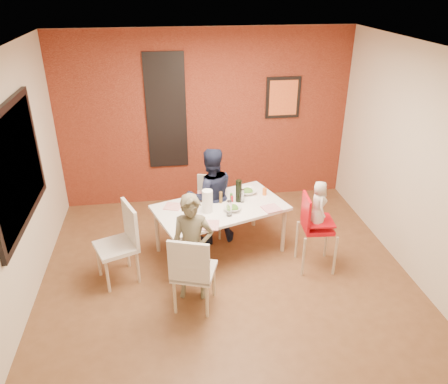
{
  "coord_description": "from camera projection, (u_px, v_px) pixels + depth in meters",
  "views": [
    {
      "loc": [
        -0.66,
        -4.26,
        3.35
      ],
      "look_at": [
        0.0,
        0.3,
        1.05
      ],
      "focal_mm": 35.0,
      "sensor_mm": 36.0,
      "label": 1
    }
  ],
  "objects": [
    {
      "name": "wall_back",
      "position": [
        206.0,
        119.0,
        6.74
      ],
      "size": [
        4.5,
        0.02,
        2.7
      ],
      "primitive_type": "cube",
      "color": "beige",
      "rests_on": "ground"
    },
    {
      "name": "picture_window_pane",
      "position": [
        17.0,
        167.0,
        4.55
      ],
      "size": [
        0.02,
        1.55,
        1.15
      ],
      "primitive_type": "cube",
      "color": "black",
      "rests_on": "wall_left"
    },
    {
      "name": "child_far",
      "position": [
        211.0,
        196.0,
        5.88
      ],
      "size": [
        0.71,
        0.58,
        1.36
      ],
      "primitive_type": "imported",
      "rotation": [
        0.0,
        0.0,
        3.24
      ],
      "color": "black",
      "rests_on": "ground"
    },
    {
      "name": "toddler",
      "position": [
        319.0,
        204.0,
        5.21
      ],
      "size": [
        0.2,
        0.3,
        0.6
      ],
      "primitive_type": "imported",
      "rotation": [
        0.0,
        0.0,
        1.53
      ],
      "color": "beige",
      "rests_on": "high_chair"
    },
    {
      "name": "wine_glass_a",
      "position": [
        229.0,
        208.0,
        5.35
      ],
      "size": [
        0.07,
        0.07,
        0.2
      ],
      "primitive_type": "cylinder",
      "color": "white",
      "rests_on": "dining_table"
    },
    {
      "name": "brick_accent_wall",
      "position": [
        206.0,
        119.0,
        6.73
      ],
      "size": [
        4.5,
        0.02,
        2.7
      ],
      "primitive_type": "cube",
      "color": "maroon",
      "rests_on": "ground"
    },
    {
      "name": "dining_table",
      "position": [
        220.0,
        211.0,
        5.63
      ],
      "size": [
        1.84,
        1.39,
        0.68
      ],
      "rotation": [
        0.0,
        0.0,
        0.33
      ],
      "color": "white",
      "rests_on": "ground"
    },
    {
      "name": "plate_near_left",
      "position": [
        209.0,
        225.0,
        5.17
      ],
      "size": [
        0.28,
        0.28,
        0.01
      ],
      "primitive_type": "cube",
      "rotation": [
        0.0,
        0.0,
        -0.2
      ],
      "color": "silver",
      "rests_on": "dining_table"
    },
    {
      "name": "wine_glass_b",
      "position": [
        242.0,
        196.0,
        5.68
      ],
      "size": [
        0.06,
        0.06,
        0.18
      ],
      "primitive_type": "cylinder",
      "color": "white",
      "rests_on": "dining_table"
    },
    {
      "name": "wall_left",
      "position": [
        11.0,
        193.0,
        4.46
      ],
      "size": [
        0.02,
        4.5,
        2.7
      ],
      "primitive_type": "cube",
      "color": "beige",
      "rests_on": "ground"
    },
    {
      "name": "salad_bowl_a",
      "position": [
        233.0,
        208.0,
        5.51
      ],
      "size": [
        0.27,
        0.27,
        0.05
      ],
      "primitive_type": "imported",
      "rotation": [
        0.0,
        0.0,
        -0.28
      ],
      "color": "white",
      "rests_on": "dining_table"
    },
    {
      "name": "high_chair",
      "position": [
        314.0,
        225.0,
        5.34
      ],
      "size": [
        0.45,
        0.45,
        1.0
      ],
      "rotation": [
        0.0,
        0.0,
        1.49
      ],
      "color": "red",
      "rests_on": "ground"
    },
    {
      "name": "art_print_canvas",
      "position": [
        283.0,
        98.0,
        6.72
      ],
      "size": [
        0.44,
        0.01,
        0.54
      ],
      "primitive_type": "cube",
      "color": "orange",
      "rests_on": "wall_back"
    },
    {
      "name": "chair_left",
      "position": [
        122.0,
        239.0,
        5.17
      ],
      "size": [
        0.59,
        0.59,
        0.97
      ],
      "rotation": [
        0.0,
        0.0,
        5.09
      ],
      "color": "white",
      "rests_on": "ground"
    },
    {
      "name": "ceiling",
      "position": [
        229.0,
        51.0,
        4.15
      ],
      "size": [
        4.5,
        4.5,
        0.02
      ],
      "primitive_type": "cube",
      "color": "white",
      "rests_on": "wall_back"
    },
    {
      "name": "child_near",
      "position": [
        192.0,
        248.0,
        4.81
      ],
      "size": [
        0.51,
        0.38,
        1.29
      ],
      "primitive_type": "imported",
      "rotation": [
        0.0,
        0.0,
        -0.16
      ],
      "color": "brown",
      "rests_on": "ground"
    },
    {
      "name": "condiment_green",
      "position": [
        231.0,
        198.0,
        5.65
      ],
      "size": [
        0.04,
        0.04,
        0.14
      ],
      "primitive_type": "cylinder",
      "color": "#317527",
      "rests_on": "dining_table"
    },
    {
      "name": "plate_far_left",
      "position": [
        173.0,
        206.0,
        5.6
      ],
      "size": [
        0.26,
        0.26,
        0.01
      ],
      "primitive_type": "cube",
      "rotation": [
        0.0,
        0.0,
        -0.33
      ],
      "color": "white",
      "rests_on": "dining_table"
    },
    {
      "name": "glassblock_surround",
      "position": [
        166.0,
        112.0,
        6.56
      ],
      "size": [
        0.6,
        0.03,
        1.76
      ],
      "primitive_type": "cube",
      "color": "black",
      "rests_on": "wall_back"
    },
    {
      "name": "salad_bowl_b",
      "position": [
        247.0,
        191.0,
        5.93
      ],
      "size": [
        0.27,
        0.27,
        0.06
      ],
      "primitive_type": "imported",
      "rotation": [
        0.0,
        0.0,
        0.15
      ],
      "color": "white",
      "rests_on": "dining_table"
    },
    {
      "name": "condiment_red",
      "position": [
        232.0,
        201.0,
        5.6
      ],
      "size": [
        0.03,
        0.03,
        0.13
      ],
      "primitive_type": "cylinder",
      "color": "red",
      "rests_on": "dining_table"
    },
    {
      "name": "ground",
      "position": [
        228.0,
        279.0,
        5.35
      ],
      "size": [
        4.5,
        4.5,
        0.0
      ],
      "primitive_type": "plane",
      "color": "brown",
      "rests_on": "ground"
    },
    {
      "name": "condiment_brown",
      "position": [
        221.0,
        197.0,
        5.66
      ],
      "size": [
        0.04,
        0.04,
        0.16
      ],
      "primitive_type": "cylinder",
      "color": "brown",
      "rests_on": "dining_table"
    },
    {
      "name": "chair_far",
      "position": [
        210.0,
        202.0,
        6.18
      ],
      "size": [
        0.47,
        0.47,
        0.84
      ],
      "rotation": [
        0.0,
        0.0,
        -0.25
      ],
      "color": "silver",
      "rests_on": "ground"
    },
    {
      "name": "wall_front",
      "position": [
        282.0,
        327.0,
        2.76
      ],
      "size": [
        4.5,
        0.02,
        2.7
      ],
      "primitive_type": "cube",
      "color": "beige",
      "rests_on": "ground"
    },
    {
      "name": "chair_near",
      "position": [
        192.0,
        270.0,
        4.65
      ],
      "size": [
        0.56,
        0.56,
        0.95
      ],
      "rotation": [
        0.0,
        0.0,
        2.82
      ],
      "color": "beige",
      "rests_on": "ground"
    },
    {
      "name": "plate_near_right",
      "position": [
        271.0,
        208.0,
        5.55
      ],
      "size": [
        0.26,
        0.26,
        0.01
      ],
      "primitive_type": "cube",
      "rotation": [
        0.0,
        0.0,
        0.29
      ],
      "color": "white",
      "rests_on": "dining_table"
    },
    {
      "name": "wine_bottle",
      "position": [
        239.0,
        191.0,
        5.66
      ],
      "size": [
        0.08,
        0.08,
        0.3
      ],
      "primitive_type": "cylinder",
      "color": "black",
      "rests_on": "dining_table"
    },
    {
      "name": "wall_right",
      "position": [
        420.0,
        168.0,
        5.04
      ],
      "size": [
        0.02,
        4.5,
        2.7
      ],
      "primitive_type": "cube",
      "color": "beige",
      "rests_on": "ground"
    },
    {
      "name": "plate_far_mid",
      "position": [
        206.0,
        194.0,
        5.9
      ],
      "size": [
        0.24,
        0.24,
        0.01
      ],
      "primitive_type": "cube",
      "rotation": [
        0.0,
        0.0,
        -0.1
      ],
      "color": "white",
      "rests_on": "dining_table"
    },
    {
      "name": "paper_towel_roll",
      "position": [
        207.0,
        201.0,
        5.42
      ],
      "size": [
        0.13,
        0.13,
        0.29
      ],
      "primitive_type": "cylinder",
      "color": "white",
      "rests_on": "dining_table"
    },
    {
      "name": "picture_window_frame",
      "position": [
        15.0,
        167.0,
        4.55
      ],
      "size": [
        0.05,
        1.7,
        1.3
      ],
      "primitive_type": "cube",
      "color": "black",
      "rests_on": "wall_left"
    },
    {
      "name": "sippy_cup",
      "position": [
        265.0,
        192.0,
        5.88
      ],
      "size": [
        0.06,
        0.06,
        0.1
      ],
      "primitive_type": "cylinder",
      "color": "orange",
      "rests_on": "dining_table"
    },
    {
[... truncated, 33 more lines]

